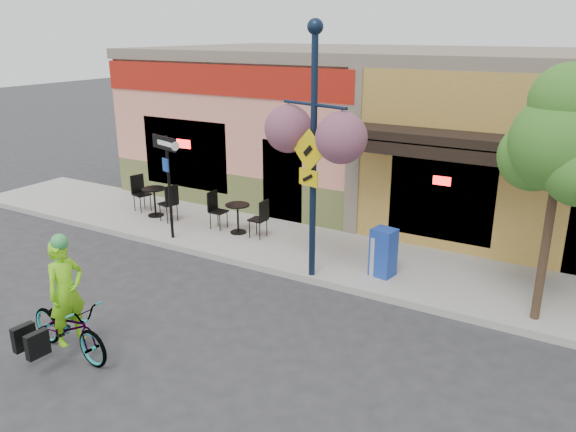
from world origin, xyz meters
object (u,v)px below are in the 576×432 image
Objects in this scene: bicycle at (69,327)px; newspaper_box_blue at (383,252)px; cyclist_rider at (68,307)px; street_tree at (553,198)px; one_way_sign at (169,188)px; building at (442,130)px; newspaper_box_grey at (379,255)px; lamp_post at (313,155)px.

bicycle is 6.15m from newspaper_box_blue.
cyclist_rider is 0.39× the size of street_tree.
cyclist_rider is 1.69× the size of newspaper_box_blue.
one_way_sign is at bearing 27.66° from bicycle.
bicycle is 0.42× the size of street_tree.
one_way_sign is 5.36m from newspaper_box_blue.
building reaches higher than cyclist_rider.
newspaper_box_blue reaches higher than newspaper_box_grey.
newspaper_box_blue is (3.29, 5.15, -0.20)m from cyclist_rider.
lamp_post is 2.02× the size of one_way_sign.
street_tree is (3.67, -6.50, 0.13)m from building.
building is 9.82× the size of bicycle.
one_way_sign is at bearing 28.18° from cyclist_rider.
street_tree reaches higher than newspaper_box_grey.
newspaper_box_blue is at bearing -83.97° from building.
newspaper_box_blue is 1.20× the size of newspaper_box_grey.
building is 3.58× the size of lamp_post.
lamp_post is at bearing -141.13° from newspaper_box_blue.
lamp_post is at bearing 13.36° from one_way_sign.
cyclist_rider is at bearing -103.19° from building.
lamp_post reaches higher than building.
lamp_post reaches higher than one_way_sign.
building is at bearing 71.48° from one_way_sign.
newspaper_box_grey is (3.20, 5.18, -0.29)m from cyclist_rider.
street_tree is (6.31, 4.79, 1.52)m from cyclist_rider.
lamp_post reaches higher than newspaper_box_grey.
lamp_post is at bearing -19.36° from cyclist_rider.
lamp_post is at bearing -175.36° from street_tree.
lamp_post is 4.33m from street_tree.
street_tree is at bearing 2.71° from newspaper_box_blue.
cyclist_rider is (-2.65, -11.29, -1.39)m from building.
cyclist_rider is at bearing -146.19° from newspaper_box_grey.
newspaper_box_blue is (1.28, 0.72, -2.04)m from lamp_post.
street_tree is at bearing 20.45° from lamp_post.
building is 21.47× the size of newspaper_box_grey.
bicycle is at bearing 95.01° from cyclist_rider.
newspaper_box_blue is 3.50m from street_tree.
street_tree is at bearing -31.76° from newspaper_box_grey.
newspaper_box_grey is at bearing -26.70° from cyclist_rider.
cyclist_rider reaches higher than newspaper_box_blue.
building is 10.55× the size of cyclist_rider.
newspaper_box_blue is at bearing 45.01° from lamp_post.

